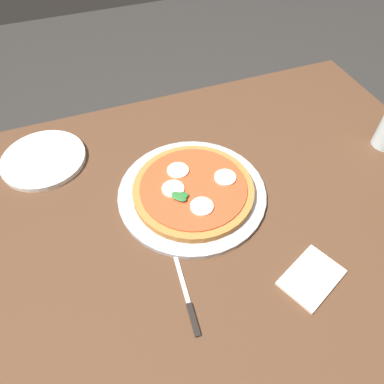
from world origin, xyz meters
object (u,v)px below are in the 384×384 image
Objects in this scene: napkin at (311,277)px; knife at (189,303)px; serving_tray at (192,193)px; pizza at (193,189)px; plate_white at (44,159)px; dining_table at (213,229)px.

knife is (-0.26, 0.04, -0.00)m from napkin.
napkin is 0.71× the size of knife.
serving_tray is 2.83× the size of napkin.
serving_tray reaches higher than knife.
pizza is 2.30× the size of napkin.
dining_table is at bearing -38.52° from plate_white.
napkin is at bearing -8.17° from knife.
knife is at bearing 171.83° from napkin.
napkin is (0.11, -0.25, 0.11)m from dining_table.
napkin is at bearing -65.56° from dining_table.
plate_white is 0.56m from knife.
serving_tray reaches higher than napkin.
knife is (-0.11, -0.26, -0.02)m from pizza.
plate_white is at bearing 131.74° from napkin.
serving_tray reaches higher than dining_table.
plate_white is (-0.34, 0.25, 0.00)m from serving_tray.
knife reaches higher than dining_table.
knife is (-0.10, -0.26, -0.00)m from serving_tray.
plate_white is (-0.38, 0.30, 0.11)m from dining_table.
dining_table is 0.14m from pizza.
plate_white reaches higher than dining_table.
dining_table is 0.13m from serving_tray.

